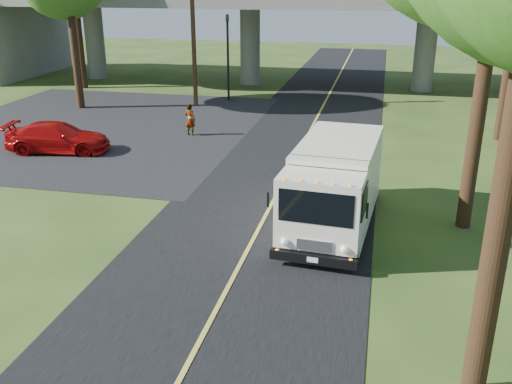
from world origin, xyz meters
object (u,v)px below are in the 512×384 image
(red_sedan, at_px, (58,137))
(pedestrian, at_px, (190,120))
(utility_pole, at_px, (193,27))
(step_van, at_px, (335,183))
(traffic_signal, at_px, (228,48))

(red_sedan, distance_m, pedestrian, 6.22)
(utility_pole, height_order, step_van, utility_pole)
(utility_pole, bearing_deg, step_van, -58.61)
(red_sedan, relative_size, pedestrian, 2.88)
(traffic_signal, bearing_deg, utility_pole, -126.87)
(traffic_signal, distance_m, utility_pole, 2.86)
(utility_pole, height_order, pedestrian, utility_pole)
(red_sedan, bearing_deg, pedestrian, -60.62)
(red_sedan, height_order, pedestrian, pedestrian)
(traffic_signal, xyz_separation_m, step_van, (8.20, -17.91, -1.77))
(traffic_signal, height_order, step_van, traffic_signal)
(traffic_signal, height_order, utility_pole, utility_pole)
(step_van, height_order, red_sedan, step_van)
(pedestrian, bearing_deg, traffic_signal, -72.46)
(red_sedan, xyz_separation_m, pedestrian, (4.83, 3.92, 0.13))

